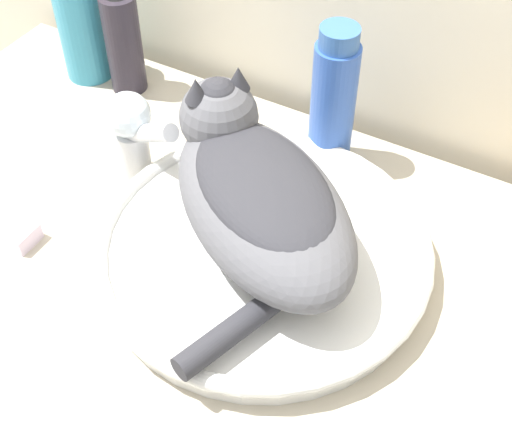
% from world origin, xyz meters
% --- Properties ---
extents(vanity_counter, '(1.13, 0.63, 0.84)m').
position_xyz_m(vanity_counter, '(0.00, 0.31, 0.42)').
color(vanity_counter, '#B2A893').
rests_on(vanity_counter, ground_plane).
extents(sink_basin, '(0.41, 0.41, 0.05)m').
position_xyz_m(sink_basin, '(0.05, 0.34, 0.86)').
color(sink_basin, silver).
rests_on(sink_basin, vanity_counter).
extents(cat, '(0.35, 0.37, 0.16)m').
position_xyz_m(cat, '(0.04, 0.34, 0.95)').
color(cat, '#56565B').
rests_on(cat, sink_basin).
extents(faucet, '(0.12, 0.07, 0.13)m').
position_xyz_m(faucet, '(-0.18, 0.40, 0.92)').
color(faucet, silver).
rests_on(faucet, vanity_counter).
extents(hairspray_can_black, '(0.06, 0.06, 0.18)m').
position_xyz_m(hairspray_can_black, '(-0.31, 0.55, 0.92)').
color(hairspray_can_black, '#28232D').
rests_on(hairspray_can_black, vanity_counter).
extents(shampoo_bottle_tall, '(0.06, 0.06, 0.21)m').
position_xyz_m(shampoo_bottle_tall, '(0.03, 0.55, 0.94)').
color(shampoo_bottle_tall, '#335BB7').
rests_on(shampoo_bottle_tall, vanity_counter).
extents(mouthwash_bottle, '(0.08, 0.08, 0.19)m').
position_xyz_m(mouthwash_bottle, '(-0.39, 0.55, 0.93)').
color(mouthwash_bottle, teal).
rests_on(mouthwash_bottle, vanity_counter).
extents(soap_bar, '(0.08, 0.04, 0.02)m').
position_xyz_m(soap_bar, '(-0.26, 0.22, 0.85)').
color(soap_bar, silver).
rests_on(soap_bar, vanity_counter).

